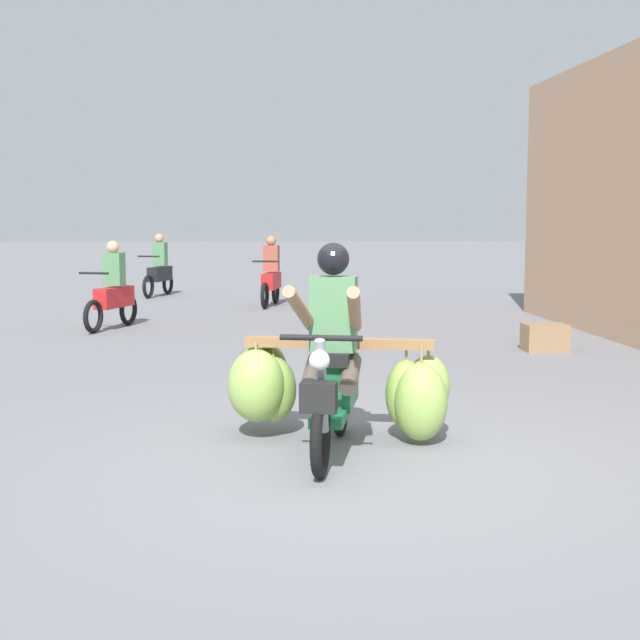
{
  "coord_description": "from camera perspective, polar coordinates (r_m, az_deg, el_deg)",
  "views": [
    {
      "loc": [
        -0.79,
        -6.1,
        1.76
      ],
      "look_at": [
        -0.13,
        1.39,
        0.9
      ],
      "focal_mm": 50.15,
      "sensor_mm": 36.0,
      "label": 1
    }
  ],
  "objects": [
    {
      "name": "ground_plane",
      "position": [
        6.4,
        2.29,
        -9.46
      ],
      "size": [
        120.0,
        120.0,
        0.0
      ],
      "primitive_type": "plane",
      "color": "slate"
    },
    {
      "name": "motorbike_distant_ahead_left",
      "position": [
        14.56,
        -13.05,
        1.68
      ],
      "size": [
        0.75,
        1.54,
        1.4
      ],
      "color": "black",
      "rests_on": "ground"
    },
    {
      "name": "motorbike_distant_far_ahead",
      "position": [
        20.43,
        -10.22,
        3.1
      ],
      "size": [
        0.68,
        1.57,
        1.4
      ],
      "color": "black",
      "rests_on": "ground"
    },
    {
      "name": "produce_crate",
      "position": [
        12.22,
        14.16,
        -1.09
      ],
      "size": [
        0.56,
        0.4,
        0.36
      ],
      "primitive_type": "cube",
      "color": "olive",
      "rests_on": "ground"
    },
    {
      "name": "motorbike_main_loaded",
      "position": [
        6.98,
        0.55,
        -3.86
      ],
      "size": [
        1.86,
        1.9,
        1.58
      ],
      "color": "black",
      "rests_on": "ground"
    },
    {
      "name": "motorbike_distant_ahead_right",
      "position": [
        17.89,
        -3.15,
        2.72
      ],
      "size": [
        0.6,
        1.6,
        1.4
      ],
      "color": "black",
      "rests_on": "ground"
    }
  ]
}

